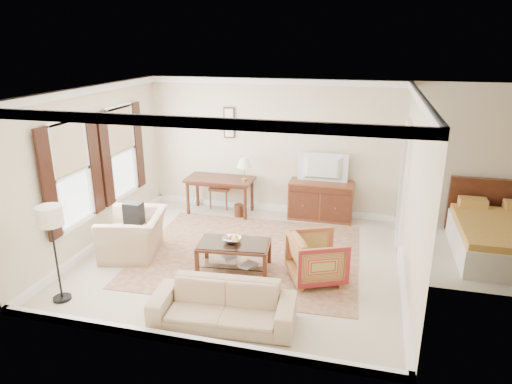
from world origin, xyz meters
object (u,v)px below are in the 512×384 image
at_px(striped_armchair, 317,256).
at_px(club_armchair, 133,227).
at_px(coffee_table, 234,249).
at_px(tv, 323,159).
at_px(sideboard, 321,201).
at_px(sofa, 223,299).
at_px(writing_desk, 220,183).

distance_m(striped_armchair, club_armchair, 3.27).
bearing_deg(striped_armchair, coffee_table, 65.49).
bearing_deg(tv, coffee_table, 66.85).
xyz_separation_m(coffee_table, striped_armchair, (1.36, 0.00, 0.04)).
height_order(sideboard, striped_armchair, striped_armchair).
bearing_deg(tv, sofa, 78.72).
distance_m(writing_desk, coffee_table, 2.70).
bearing_deg(striped_armchair, sideboard, -19.29).
height_order(tv, coffee_table, tv).
height_order(writing_desk, sideboard, sideboard).
bearing_deg(club_armchair, striped_armchair, 75.27).
xyz_separation_m(tv, coffee_table, (-1.12, -2.62, -0.94)).
distance_m(tv, striped_armchair, 2.77).
height_order(striped_armchair, sofa, striped_armchair).
bearing_deg(club_armchair, sofa, 41.09).
bearing_deg(tv, striped_armchair, 95.34).
distance_m(writing_desk, tv, 2.28).
bearing_deg(coffee_table, sideboard, 67.01).
relative_size(tv, coffee_table, 0.81).
height_order(sideboard, coffee_table, sideboard).
height_order(writing_desk, tv, tv).
bearing_deg(tv, club_armchair, 39.37).
relative_size(coffee_table, sofa, 0.64).
distance_m(writing_desk, striped_armchair, 3.47).
xyz_separation_m(coffee_table, sofa, (0.30, -1.49, -0.00)).
bearing_deg(coffee_table, sofa, -78.71).
relative_size(sideboard, striped_armchair, 1.59).
xyz_separation_m(writing_desk, striped_armchair, (2.43, -2.46, -0.27)).
bearing_deg(sideboard, writing_desk, -175.38).
relative_size(writing_desk, sideboard, 1.09).
xyz_separation_m(sideboard, striped_armchair, (0.24, -2.63, 0.01)).
bearing_deg(club_armchair, writing_desk, 147.87).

